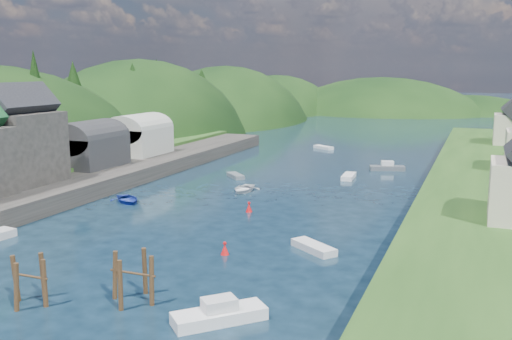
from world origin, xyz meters
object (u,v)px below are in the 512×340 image
at_px(piling_cluster_far, 133,282).
at_px(piling_cluster_near, 30,285).
at_px(channel_buoy_far, 249,207).
at_px(channel_buoy_near, 225,249).

bearing_deg(piling_cluster_far, piling_cluster_near, -155.62).
bearing_deg(channel_buoy_far, piling_cluster_near, -98.31).
relative_size(piling_cluster_near, channel_buoy_far, 3.36).
bearing_deg(channel_buoy_near, piling_cluster_near, -118.92).
relative_size(piling_cluster_near, piling_cluster_far, 0.96).
relative_size(piling_cluster_far, channel_buoy_near, 3.50).
distance_m(piling_cluster_near, piling_cluster_far, 6.53).
bearing_deg(piling_cluster_near, channel_buoy_near, 61.08).
relative_size(piling_cluster_near, channel_buoy_near, 3.36).
distance_m(channel_buoy_near, channel_buoy_far, 14.11).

